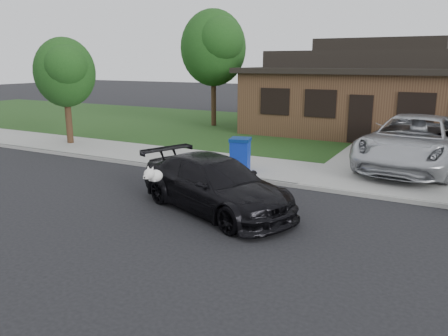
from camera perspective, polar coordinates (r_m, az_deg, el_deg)
The scene contains 11 objects.
ground at distance 12.14m, azimuth -13.20°, elevation -4.26°, with size 120.00×120.00×0.00m, color black.
sidewalk at distance 16.06m, azimuth -1.43°, elevation 0.72°, with size 60.00×3.00×0.12m, color gray.
curb at distance 14.81m, azimuth -4.30°, elevation -0.43°, with size 60.00×0.12×0.12m, color gray.
lawn at distance 23.22m, azimuth 8.39°, elevation 4.64°, with size 60.00×13.00×0.13m, color #193814.
driveway at distance 19.02m, azimuth 22.41°, elevation 1.76°, with size 4.50×13.00×0.14m, color gray.
sedan at distance 10.96m, azimuth -1.21°, elevation -2.13°, with size 5.05×3.48×1.36m.
minivan at distance 16.24m, azimuth 23.59°, elevation 3.17°, with size 2.92×6.33×1.76m, color #B2B5BA.
recycling_bin at distance 14.59m, azimuth 2.12°, elevation 1.84°, with size 0.80×0.80×1.09m.
house at distance 23.94m, azimuth 19.40°, elevation 9.27°, with size 12.60×8.60×4.65m.
tree_0 at distance 24.65m, azimuth -1.21°, elevation 15.59°, with size 3.78×3.60×6.34m.
tree_2 at distance 20.42m, azimuth -20.05°, elevation 11.78°, with size 2.73×2.60×4.59m.
Camera 1 is at (7.75, -8.60, 3.67)m, focal length 35.00 mm.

